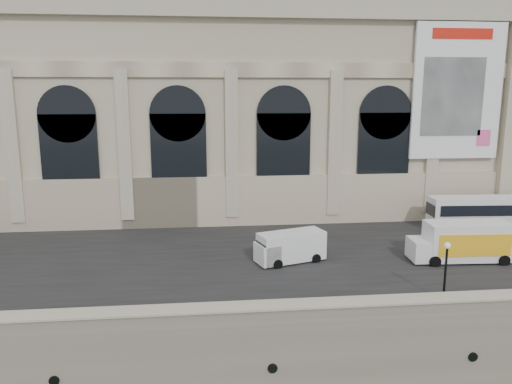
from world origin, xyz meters
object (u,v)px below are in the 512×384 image
van_c (287,247)px  lamp_right (445,273)px  bus_right (487,212)px  box_truck (462,242)px

van_c → lamp_right: lamp_right is taller
bus_right → van_c: bearing=-160.8°
van_c → box_truck: bearing=-4.7°
lamp_right → van_c: bearing=135.9°
van_c → box_truck: (13.54, -1.12, 0.34)m
van_c → box_truck: size_ratio=0.73×
bus_right → van_c: 21.59m
bus_right → van_c: (-20.38, -7.10, -0.60)m
bus_right → van_c: bus_right is taller
bus_right → lamp_right: lamp_right is taller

